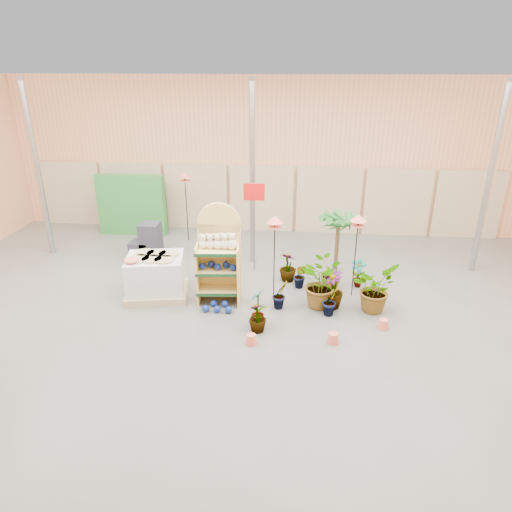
# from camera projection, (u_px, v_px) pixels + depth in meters

# --- Properties ---
(room) EXTENTS (15.20, 12.10, 4.70)m
(room) POSITION_uv_depth(u_px,v_px,m) (237.00, 209.00, 8.69)
(room) COLOR #4E4F49
(room) RESTS_ON ground
(display_shelf) EXTENTS (0.95, 0.65, 2.16)m
(display_shelf) POSITION_uv_depth(u_px,v_px,m) (219.00, 257.00, 9.65)
(display_shelf) COLOR #D5B25C
(display_shelf) RESTS_ON ground
(teddy_bears) EXTENTS (0.80, 0.22, 0.35)m
(teddy_bears) POSITION_uv_depth(u_px,v_px,m) (219.00, 242.00, 9.40)
(teddy_bears) COLOR beige
(teddy_bears) RESTS_ON display_shelf
(gazing_balls_shelf) EXTENTS (0.79, 0.27, 0.15)m
(gazing_balls_shelf) POSITION_uv_depth(u_px,v_px,m) (218.00, 266.00, 9.58)
(gazing_balls_shelf) COLOR navy
(gazing_balls_shelf) RESTS_ON display_shelf
(gazing_balls_floor) EXTENTS (0.63, 0.39, 0.15)m
(gazing_balls_floor) POSITION_uv_depth(u_px,v_px,m) (218.00, 307.00, 9.53)
(gazing_balls_floor) COLOR navy
(gazing_balls_floor) RESTS_ON ground
(pallet_stack) EXTENTS (1.49, 1.32, 0.97)m
(pallet_stack) POSITION_uv_depth(u_px,v_px,m) (156.00, 276.00, 9.99)
(pallet_stack) COLOR tan
(pallet_stack) RESTS_ON ground
(charcoal_planters) EXTENTS (0.80, 0.50, 1.00)m
(charcoal_planters) POSITION_uv_depth(u_px,v_px,m) (147.00, 244.00, 11.88)
(charcoal_planters) COLOR black
(charcoal_planters) RESTS_ON ground
(trellis_stock) EXTENTS (2.00, 0.30, 1.80)m
(trellis_stock) POSITION_uv_depth(u_px,v_px,m) (132.00, 205.00, 13.50)
(trellis_stock) COLOR #29762D
(trellis_stock) RESTS_ON ground
(offer_sign) EXTENTS (0.50, 0.08, 2.20)m
(offer_sign) POSITION_uv_depth(u_px,v_px,m) (254.00, 209.00, 10.83)
(offer_sign) COLOR gray
(offer_sign) RESTS_ON ground
(bird_table_front) EXTENTS (0.34, 0.34, 1.91)m
(bird_table_front) POSITION_uv_depth(u_px,v_px,m) (275.00, 222.00, 9.32)
(bird_table_front) COLOR black
(bird_table_front) RESTS_ON ground
(bird_table_right) EXTENTS (0.34, 0.34, 1.89)m
(bird_table_right) POSITION_uv_depth(u_px,v_px,m) (358.00, 221.00, 9.49)
(bird_table_right) COLOR black
(bird_table_right) RESTS_ON ground
(bird_table_back) EXTENTS (0.34, 0.34, 2.00)m
(bird_table_back) POSITION_uv_depth(u_px,v_px,m) (185.00, 177.00, 12.62)
(bird_table_back) COLOR black
(bird_table_back) RESTS_ON ground
(palm) EXTENTS (0.70, 0.70, 1.63)m
(palm) POSITION_uv_depth(u_px,v_px,m) (339.00, 220.00, 10.69)
(palm) COLOR #4D3E24
(palm) RESTS_ON ground
(potted_plant_0) EXTENTS (0.45, 0.52, 0.84)m
(potted_plant_0) POSITION_uv_depth(u_px,v_px,m) (258.00, 306.00, 8.86)
(potted_plant_0) COLOR #226321
(potted_plant_0) RESTS_ON ground
(potted_plant_1) EXTENTS (0.44, 0.43, 0.63)m
(potted_plant_1) POSITION_uv_depth(u_px,v_px,m) (280.00, 294.00, 9.54)
(potted_plant_1) COLOR #226321
(potted_plant_1) RESTS_ON ground
(potted_plant_2) EXTENTS (1.21, 1.25, 1.06)m
(potted_plant_2) POSITION_uv_depth(u_px,v_px,m) (322.00, 285.00, 9.48)
(potted_plant_2) COLOR #226321
(potted_plant_2) RESTS_ON ground
(potted_plant_3) EXTENTS (0.63, 0.63, 0.84)m
(potted_plant_3) POSITION_uv_depth(u_px,v_px,m) (332.00, 289.00, 9.52)
(potted_plant_3) COLOR #226321
(potted_plant_3) RESTS_ON ground
(potted_plant_4) EXTENTS (0.43, 0.36, 0.70)m
(potted_plant_4) POSITION_uv_depth(u_px,v_px,m) (358.00, 273.00, 10.43)
(potted_plant_4) COLOR #226321
(potted_plant_4) RESTS_ON ground
(potted_plant_5) EXTENTS (0.41, 0.38, 0.60)m
(potted_plant_5) POSITION_uv_depth(u_px,v_px,m) (301.00, 276.00, 10.40)
(potted_plant_5) COLOR #226321
(potted_plant_5) RESTS_ON ground
(potted_plant_6) EXTENTS (0.84, 0.78, 0.78)m
(potted_plant_6) POSITION_uv_depth(u_px,v_px,m) (330.00, 274.00, 10.28)
(potted_plant_6) COLOR #226321
(potted_plant_6) RESTS_ON ground
(potted_plant_7) EXTENTS (0.47, 0.47, 0.62)m
(potted_plant_7) POSITION_uv_depth(u_px,v_px,m) (258.00, 317.00, 8.70)
(potted_plant_7) COLOR #226321
(potted_plant_7) RESTS_ON ground
(potted_plant_9) EXTENTS (0.45, 0.44, 0.64)m
(potted_plant_9) POSITION_uv_depth(u_px,v_px,m) (331.00, 301.00, 9.27)
(potted_plant_9) COLOR #226321
(potted_plant_9) RESTS_ON ground
(potted_plant_10) EXTENTS (1.13, 1.18, 1.01)m
(potted_plant_10) POSITION_uv_depth(u_px,v_px,m) (374.00, 288.00, 9.39)
(potted_plant_10) COLOR #226321
(potted_plant_10) RESTS_ON ground
(potted_plant_11) EXTENTS (0.54, 0.54, 0.72)m
(potted_plant_11) POSITION_uv_depth(u_px,v_px,m) (288.00, 267.00, 10.73)
(potted_plant_11) COLOR #226321
(potted_plant_11) RESTS_ON ground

